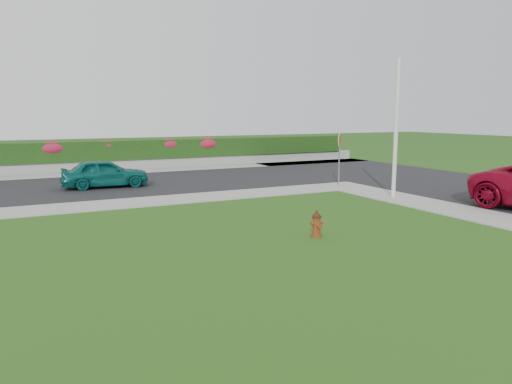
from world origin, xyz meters
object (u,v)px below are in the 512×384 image
sedan_teal (105,173)px  utility_pole (396,129)px  stop_sign (339,147)px  fire_hydrant (317,224)px

sedan_teal → utility_pole: 12.56m
stop_sign → sedan_teal: bearing=136.3°
fire_hydrant → sedan_teal: bearing=107.8°
fire_hydrant → stop_sign: (6.22, 7.53, 1.44)m
utility_pole → stop_sign: (0.05, 3.67, -0.90)m
fire_hydrant → stop_sign: stop_sign is taller
fire_hydrant → sedan_teal: (-3.45, 11.69, 0.33)m
sedan_teal → stop_sign: 10.58m
sedan_teal → utility_pole: (9.62, -7.83, 2.01)m
fire_hydrant → utility_pole: (6.17, 3.86, 2.34)m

